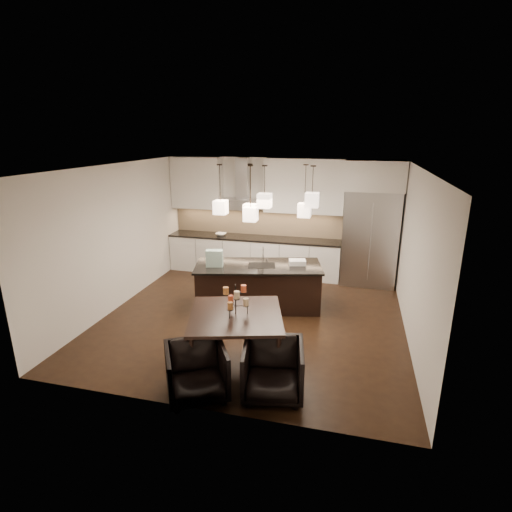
% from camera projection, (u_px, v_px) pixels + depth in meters
% --- Properties ---
extents(floor, '(5.50, 5.50, 0.02)m').
position_uv_depth(floor, '(253.00, 317.00, 7.61)').
color(floor, black).
rests_on(floor, ground).
extents(ceiling, '(5.50, 5.50, 0.02)m').
position_uv_depth(ceiling, '(253.00, 166.00, 6.78)').
color(ceiling, white).
rests_on(ceiling, wall_back).
extents(wall_back, '(5.50, 0.02, 2.80)m').
position_uv_depth(wall_back, '(282.00, 216.00, 9.75)').
color(wall_back, silver).
rests_on(wall_back, ground).
extents(wall_front, '(5.50, 0.02, 2.80)m').
position_uv_depth(wall_front, '(194.00, 308.00, 4.63)').
color(wall_front, silver).
rests_on(wall_front, ground).
extents(wall_left, '(0.02, 5.50, 2.80)m').
position_uv_depth(wall_left, '(117.00, 237.00, 7.83)').
color(wall_left, silver).
rests_on(wall_left, ground).
extents(wall_right, '(0.02, 5.50, 2.80)m').
position_uv_depth(wall_right, '(416.00, 257.00, 6.55)').
color(wall_right, silver).
rests_on(wall_right, ground).
extents(refrigerator, '(1.20, 0.72, 2.15)m').
position_uv_depth(refrigerator, '(370.00, 238.00, 9.00)').
color(refrigerator, '#B7B7BA').
rests_on(refrigerator, floor).
extents(fridge_panel, '(1.26, 0.72, 0.65)m').
position_uv_depth(fridge_panel, '(375.00, 175.00, 8.59)').
color(fridge_panel, silver).
rests_on(fridge_panel, refrigerator).
extents(lower_cabinets, '(4.21, 0.62, 0.88)m').
position_uv_depth(lower_cabinets, '(254.00, 256.00, 9.87)').
color(lower_cabinets, silver).
rests_on(lower_cabinets, floor).
extents(countertop, '(4.21, 0.66, 0.04)m').
position_uv_depth(countertop, '(253.00, 238.00, 9.74)').
color(countertop, black).
rests_on(countertop, lower_cabinets).
extents(backsplash, '(4.21, 0.02, 0.63)m').
position_uv_depth(backsplash, '(256.00, 222.00, 9.92)').
color(backsplash, tan).
rests_on(backsplash, countertop).
extents(upper_cab_left, '(1.25, 0.35, 1.25)m').
position_uv_depth(upper_cab_left, '(197.00, 183.00, 9.83)').
color(upper_cab_left, silver).
rests_on(upper_cab_left, wall_back).
extents(upper_cab_right, '(1.85, 0.35, 1.25)m').
position_uv_depth(upper_cab_right, '(304.00, 186.00, 9.22)').
color(upper_cab_right, silver).
rests_on(upper_cab_right, wall_back).
extents(hood_canopy, '(0.90, 0.52, 0.24)m').
position_uv_depth(hood_canopy, '(242.00, 204.00, 9.61)').
color(hood_canopy, '#B7B7BA').
rests_on(hood_canopy, wall_back).
extents(hood_chimney, '(0.30, 0.28, 0.96)m').
position_uv_depth(hood_chimney, '(243.00, 178.00, 9.54)').
color(hood_chimney, '#B7B7BA').
rests_on(hood_chimney, hood_canopy).
extents(fruit_bowl, '(0.26, 0.26, 0.06)m').
position_uv_depth(fruit_bowl, '(221.00, 234.00, 9.87)').
color(fruit_bowl, silver).
rests_on(fruit_bowl, countertop).
extents(island_body, '(2.53, 1.48, 0.84)m').
position_uv_depth(island_body, '(258.00, 287.00, 7.94)').
color(island_body, black).
rests_on(island_body, floor).
extents(island_top, '(2.62, 1.57, 0.04)m').
position_uv_depth(island_top, '(258.00, 266.00, 7.81)').
color(island_top, black).
rests_on(island_top, island_body).
extents(faucet, '(0.15, 0.24, 0.36)m').
position_uv_depth(faucet, '(263.00, 255.00, 7.84)').
color(faucet, silver).
rests_on(faucet, island_top).
extents(tote_bag, '(0.35, 0.24, 0.32)m').
position_uv_depth(tote_bag, '(215.00, 258.00, 7.70)').
color(tote_bag, '#245A42').
rests_on(tote_bag, island_top).
extents(food_container, '(0.37, 0.30, 0.10)m').
position_uv_depth(food_container, '(297.00, 262.00, 7.83)').
color(food_container, silver).
rests_on(food_container, island_top).
extents(dining_table, '(1.65, 1.65, 0.80)m').
position_uv_depth(dining_table, '(236.00, 338.00, 5.98)').
color(dining_table, black).
rests_on(dining_table, floor).
extents(candelabra, '(0.47, 0.47, 0.47)m').
position_uv_depth(candelabra, '(236.00, 299.00, 5.80)').
color(candelabra, black).
rests_on(candelabra, dining_table).
extents(candle_a, '(0.10, 0.10, 0.11)m').
position_uv_depth(candle_a, '(246.00, 302.00, 5.81)').
color(candle_a, beige).
rests_on(candle_a, candelabra).
extents(candle_b, '(0.10, 0.10, 0.11)m').
position_uv_depth(candle_b, '(231.00, 299.00, 5.93)').
color(candle_b, '#E55831').
rests_on(candle_b, candelabra).
extents(candle_c, '(0.10, 0.10, 0.11)m').
position_uv_depth(candle_c, '(230.00, 306.00, 5.69)').
color(candle_c, '#B16C33').
rests_on(candle_c, candelabra).
extents(candle_d, '(0.10, 0.10, 0.11)m').
position_uv_depth(candle_d, '(244.00, 289.00, 5.85)').
color(candle_d, '#E55831').
rests_on(candle_d, candelabra).
extents(candle_e, '(0.10, 0.10, 0.11)m').
position_uv_depth(candle_e, '(226.00, 291.00, 5.78)').
color(candle_e, '#B16C33').
rests_on(candle_e, candelabra).
extents(candle_f, '(0.10, 0.10, 0.11)m').
position_uv_depth(candle_f, '(237.00, 295.00, 5.63)').
color(candle_f, beige).
rests_on(candle_f, candelabra).
extents(armchair_left, '(1.05, 1.06, 0.72)m').
position_uv_depth(armchair_left, '(197.00, 372.00, 5.22)').
color(armchair_left, black).
rests_on(armchair_left, floor).
extents(armchair_right, '(0.91, 0.93, 0.74)m').
position_uv_depth(armchair_right, '(273.00, 370.00, 5.24)').
color(armchair_right, black).
rests_on(armchair_right, floor).
extents(pendant_a, '(0.24, 0.24, 0.26)m').
position_uv_depth(pendant_a, '(221.00, 207.00, 7.60)').
color(pendant_a, beige).
rests_on(pendant_a, ceiling).
extents(pendant_b, '(0.24, 0.24, 0.26)m').
position_uv_depth(pendant_b, '(250.00, 211.00, 7.72)').
color(pendant_b, beige).
rests_on(pendant_b, ceiling).
extents(pendant_c, '(0.24, 0.24, 0.26)m').
position_uv_depth(pendant_c, '(265.00, 201.00, 7.31)').
color(pendant_c, beige).
rests_on(pendant_c, ceiling).
extents(pendant_d, '(0.24, 0.24, 0.26)m').
position_uv_depth(pendant_d, '(304.00, 210.00, 7.59)').
color(pendant_d, beige).
rests_on(pendant_d, ceiling).
extents(pendant_e, '(0.24, 0.24, 0.26)m').
position_uv_depth(pendant_e, '(312.00, 200.00, 7.25)').
color(pendant_e, beige).
rests_on(pendant_e, ceiling).
extents(pendant_f, '(0.24, 0.24, 0.26)m').
position_uv_depth(pendant_f, '(251.00, 214.00, 7.40)').
color(pendant_f, beige).
rests_on(pendant_f, ceiling).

